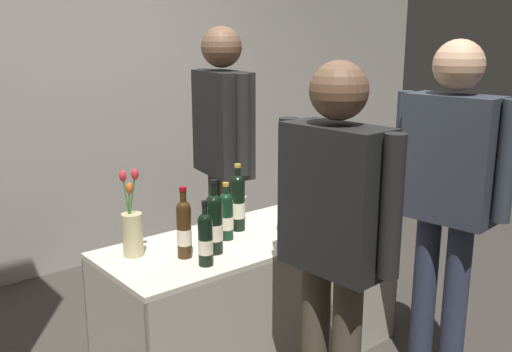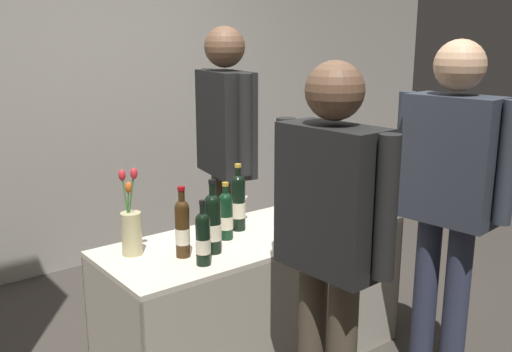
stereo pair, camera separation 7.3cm
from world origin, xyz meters
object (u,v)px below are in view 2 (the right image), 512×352
at_px(flower_vase, 131,229).
at_px(taster_foreground_right, 330,230).
at_px(display_bottle_0, 308,183).
at_px(wine_glass_near_vendor, 242,203).
at_px(vendor_presenter, 226,142).
at_px(tasting_table, 256,276).
at_px(featured_wine_bottle, 238,201).

relative_size(flower_vase, taster_foreground_right, 0.25).
distance_m(display_bottle_0, wine_glass_near_vendor, 0.45).
bearing_deg(vendor_presenter, flower_vase, -48.46).
height_order(display_bottle_0, vendor_presenter, vendor_presenter).
xyz_separation_m(display_bottle_0, flower_vase, (-1.13, -0.03, -0.03)).
xyz_separation_m(tasting_table, wine_glass_near_vendor, (0.06, 0.21, 0.34)).
bearing_deg(flower_vase, wine_glass_near_vendor, 6.78).
distance_m(featured_wine_bottle, vendor_presenter, 0.67).
height_order(vendor_presenter, taster_foreground_right, vendor_presenter).
height_order(display_bottle_0, flower_vase, flower_vase).
relative_size(featured_wine_bottle, flower_vase, 0.85).
distance_m(tasting_table, wine_glass_near_vendor, 0.40).
xyz_separation_m(display_bottle_0, vendor_presenter, (-0.22, 0.51, 0.19)).
relative_size(vendor_presenter, taster_foreground_right, 1.09).
relative_size(wine_glass_near_vendor, vendor_presenter, 0.08).
bearing_deg(display_bottle_0, taster_foreground_right, -128.52).
height_order(flower_vase, taster_foreground_right, taster_foreground_right).
distance_m(wine_glass_near_vendor, vendor_presenter, 0.56).
bearing_deg(featured_wine_bottle, display_bottle_0, 5.73).
xyz_separation_m(flower_vase, taster_foreground_right, (0.46, -0.81, 0.12)).
relative_size(wine_glass_near_vendor, taster_foreground_right, 0.08).
bearing_deg(wine_glass_near_vendor, tasting_table, -107.03).
distance_m(display_bottle_0, taster_foreground_right, 1.07).
distance_m(tasting_table, flower_vase, 0.73).
bearing_deg(tasting_table, wine_glass_near_vendor, 72.97).
bearing_deg(featured_wine_bottle, vendor_presenter, 60.31).
bearing_deg(taster_foreground_right, wine_glass_near_vendor, -17.40).
distance_m(featured_wine_bottle, display_bottle_0, 0.54).
bearing_deg(vendor_presenter, featured_wine_bottle, -18.75).
relative_size(display_bottle_0, wine_glass_near_vendor, 2.59).
distance_m(tasting_table, display_bottle_0, 0.65).
bearing_deg(wine_glass_near_vendor, vendor_presenter, 64.32).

